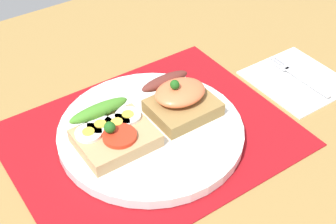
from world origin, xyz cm
name	(u,v)px	position (x,y,z in cm)	size (l,w,h in cm)	color
ground_plane	(151,145)	(0.00, 0.00, -1.60)	(120.00, 90.00, 3.20)	olive
placemat	(151,136)	(0.00, 0.00, 0.15)	(39.52, 31.37, 0.30)	maroon
plate	(151,132)	(0.00, 0.00, 1.07)	(26.73, 26.73, 1.54)	white
sandwich_egg_tomato	(113,133)	(-5.69, 0.67, 3.35)	(10.32, 9.90, 4.18)	tan
sandwich_salmon	(179,98)	(5.74, 1.13, 3.90)	(9.54, 9.26, 5.67)	olive
napkin	(297,79)	(27.48, -2.32, 0.30)	(13.75, 14.60, 0.60)	white
fork	(297,75)	(27.81, -1.94, 0.76)	(1.62, 13.15, 0.32)	#B7B7BC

